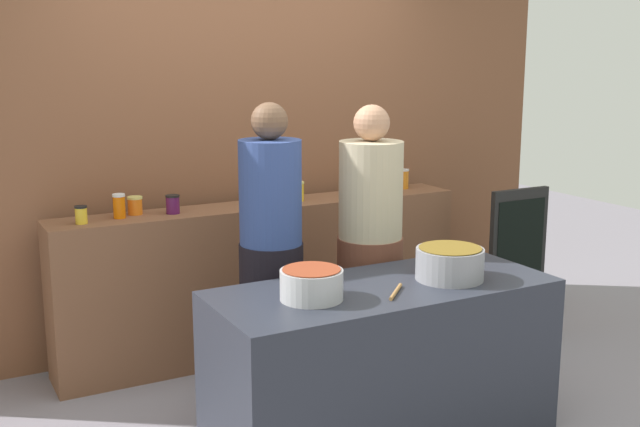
{
  "coord_description": "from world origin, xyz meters",
  "views": [
    {
      "loc": [
        -1.99,
        -3.34,
        1.92
      ],
      "look_at": [
        0.0,
        0.35,
        1.05
      ],
      "focal_mm": 43.7,
      "sensor_mm": 36.0,
      "label": 1
    }
  ],
  "objects_px": {
    "cooking_pot_left": "(312,284)",
    "chalkboard_sign": "(517,262)",
    "cook_with_tongs": "(271,271)",
    "preserve_jar_6": "(383,187)",
    "preserve_jar_2": "(135,205)",
    "wooden_spoon": "(396,292)",
    "preserve_jar_3": "(173,204)",
    "cook_in_cap": "(370,263)",
    "preserve_jar_4": "(282,196)",
    "cooking_pot_center": "(450,264)",
    "preserve_jar_5": "(298,191)",
    "preserve_jar_0": "(81,215)",
    "preserve_jar_7": "(403,179)",
    "preserve_jar_1": "(119,206)"
  },
  "relations": [
    {
      "from": "cooking_pot_left",
      "to": "chalkboard_sign",
      "type": "height_order",
      "value": "chalkboard_sign"
    },
    {
      "from": "cook_with_tongs",
      "to": "chalkboard_sign",
      "type": "height_order",
      "value": "cook_with_tongs"
    },
    {
      "from": "cooking_pot_left",
      "to": "preserve_jar_6",
      "type": "bearing_deg",
      "value": 47.11
    },
    {
      "from": "preserve_jar_2",
      "to": "wooden_spoon",
      "type": "relative_size",
      "value": 0.47
    },
    {
      "from": "preserve_jar_3",
      "to": "cook_in_cap",
      "type": "height_order",
      "value": "cook_in_cap"
    },
    {
      "from": "preserve_jar_4",
      "to": "cooking_pot_left",
      "type": "height_order",
      "value": "preserve_jar_4"
    },
    {
      "from": "wooden_spoon",
      "to": "chalkboard_sign",
      "type": "distance_m",
      "value": 1.92
    },
    {
      "from": "cooking_pot_center",
      "to": "chalkboard_sign",
      "type": "bearing_deg",
      "value": 34.92
    },
    {
      "from": "preserve_jar_5",
      "to": "cooking_pot_left",
      "type": "height_order",
      "value": "preserve_jar_5"
    },
    {
      "from": "preserve_jar_0",
      "to": "preserve_jar_6",
      "type": "height_order",
      "value": "preserve_jar_6"
    },
    {
      "from": "preserve_jar_0",
      "to": "chalkboard_sign",
      "type": "xyz_separation_m",
      "value": [
        2.76,
        -0.54,
        -0.51
      ]
    },
    {
      "from": "preserve_jar_5",
      "to": "preserve_jar_7",
      "type": "xyz_separation_m",
      "value": [
        0.86,
        0.06,
        0.01
      ]
    },
    {
      "from": "preserve_jar_3",
      "to": "cook_with_tongs",
      "type": "distance_m",
      "value": 0.84
    },
    {
      "from": "preserve_jar_6",
      "to": "wooden_spoon",
      "type": "height_order",
      "value": "preserve_jar_6"
    },
    {
      "from": "preserve_jar_7",
      "to": "cook_in_cap",
      "type": "relative_size",
      "value": 0.08
    },
    {
      "from": "preserve_jar_4",
      "to": "wooden_spoon",
      "type": "height_order",
      "value": "preserve_jar_4"
    },
    {
      "from": "preserve_jar_1",
      "to": "preserve_jar_2",
      "type": "xyz_separation_m",
      "value": [
        0.11,
        0.06,
        -0.02
      ]
    },
    {
      "from": "preserve_jar_7",
      "to": "cooking_pot_left",
      "type": "bearing_deg",
      "value": -135.59
    },
    {
      "from": "preserve_jar_1",
      "to": "cook_in_cap",
      "type": "bearing_deg",
      "value": -33.65
    },
    {
      "from": "wooden_spoon",
      "to": "chalkboard_sign",
      "type": "height_order",
      "value": "chalkboard_sign"
    },
    {
      "from": "preserve_jar_6",
      "to": "cooking_pot_left",
      "type": "relative_size",
      "value": 0.36
    },
    {
      "from": "preserve_jar_2",
      "to": "preserve_jar_6",
      "type": "bearing_deg",
      "value": -4.7
    },
    {
      "from": "preserve_jar_2",
      "to": "cooking_pot_center",
      "type": "distance_m",
      "value": 1.92
    },
    {
      "from": "wooden_spoon",
      "to": "chalkboard_sign",
      "type": "xyz_separation_m",
      "value": [
        1.64,
        0.96,
        -0.3
      ]
    },
    {
      "from": "preserve_jar_7",
      "to": "chalkboard_sign",
      "type": "distance_m",
      "value": 0.97
    },
    {
      "from": "preserve_jar_1",
      "to": "preserve_jar_4",
      "type": "height_order",
      "value": "preserve_jar_1"
    },
    {
      "from": "preserve_jar_0",
      "to": "chalkboard_sign",
      "type": "bearing_deg",
      "value": -11.01
    },
    {
      "from": "preserve_jar_4",
      "to": "cook_in_cap",
      "type": "height_order",
      "value": "cook_in_cap"
    },
    {
      "from": "preserve_jar_5",
      "to": "chalkboard_sign",
      "type": "bearing_deg",
      "value": -22.33
    },
    {
      "from": "cook_in_cap",
      "to": "cooking_pot_left",
      "type": "bearing_deg",
      "value": -138.37
    },
    {
      "from": "cook_in_cap",
      "to": "preserve_jar_5",
      "type": "bearing_deg",
      "value": 94.28
    },
    {
      "from": "preserve_jar_7",
      "to": "cook_with_tongs",
      "type": "relative_size",
      "value": 0.08
    },
    {
      "from": "preserve_jar_0",
      "to": "preserve_jar_3",
      "type": "relative_size",
      "value": 0.92
    },
    {
      "from": "cooking_pot_left",
      "to": "preserve_jar_2",
      "type": "bearing_deg",
      "value": 105.01
    },
    {
      "from": "preserve_jar_0",
      "to": "cooking_pot_center",
      "type": "bearing_deg",
      "value": -43.75
    },
    {
      "from": "preserve_jar_1",
      "to": "wooden_spoon",
      "type": "bearing_deg",
      "value": -59.87
    },
    {
      "from": "preserve_jar_2",
      "to": "preserve_jar_4",
      "type": "relative_size",
      "value": 1.1
    },
    {
      "from": "preserve_jar_6",
      "to": "preserve_jar_7",
      "type": "bearing_deg",
      "value": 25.88
    },
    {
      "from": "preserve_jar_3",
      "to": "cooking_pot_left",
      "type": "xyz_separation_m",
      "value": [
        0.19,
        -1.41,
        -0.15
      ]
    },
    {
      "from": "preserve_jar_0",
      "to": "preserve_jar_5",
      "type": "height_order",
      "value": "preserve_jar_5"
    },
    {
      "from": "preserve_jar_3",
      "to": "cooking_pot_center",
      "type": "relative_size",
      "value": 0.33
    },
    {
      "from": "preserve_jar_5",
      "to": "preserve_jar_6",
      "type": "bearing_deg",
      "value": -5.43
    },
    {
      "from": "preserve_jar_1",
      "to": "chalkboard_sign",
      "type": "relative_size",
      "value": 0.14
    },
    {
      "from": "cook_in_cap",
      "to": "chalkboard_sign",
      "type": "height_order",
      "value": "cook_in_cap"
    },
    {
      "from": "preserve_jar_1",
      "to": "preserve_jar_7",
      "type": "relative_size",
      "value": 1.03
    },
    {
      "from": "chalkboard_sign",
      "to": "preserve_jar_6",
      "type": "bearing_deg",
      "value": 146.38
    },
    {
      "from": "preserve_jar_1",
      "to": "cook_with_tongs",
      "type": "bearing_deg",
      "value": -50.42
    },
    {
      "from": "cook_with_tongs",
      "to": "preserve_jar_3",
      "type": "bearing_deg",
      "value": 112.67
    },
    {
      "from": "cook_with_tongs",
      "to": "preserve_jar_6",
      "type": "bearing_deg",
      "value": 30.45
    },
    {
      "from": "preserve_jar_4",
      "to": "preserve_jar_6",
      "type": "xyz_separation_m",
      "value": [
        0.75,
        -0.02,
        0.0
      ]
    }
  ]
}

